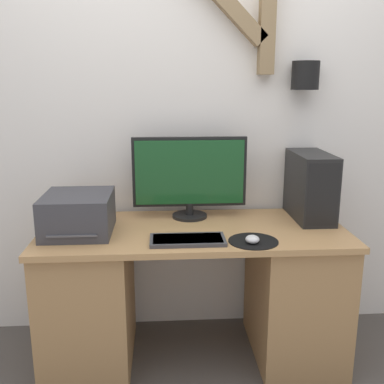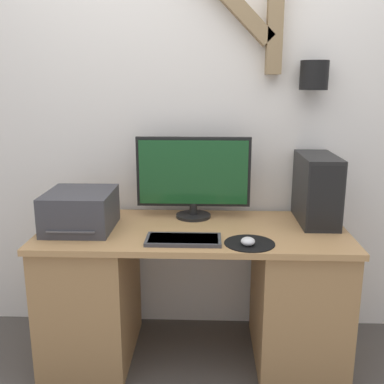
{
  "view_description": "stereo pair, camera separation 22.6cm",
  "coord_description": "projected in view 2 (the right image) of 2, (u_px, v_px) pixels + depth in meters",
  "views": [
    {
      "loc": [
        -0.15,
        -1.85,
        1.47
      ],
      "look_at": [
        -0.01,
        0.33,
        0.93
      ],
      "focal_mm": 42.0,
      "sensor_mm": 36.0,
      "label": 1
    },
    {
      "loc": [
        0.07,
        -1.86,
        1.47
      ],
      "look_at": [
        -0.01,
        0.33,
        0.93
      ],
      "focal_mm": 42.0,
      "sensor_mm": 36.0,
      "label": 2
    }
  ],
  "objects": [
    {
      "name": "wall_back",
      "position": [
        197.0,
        101.0,
        2.53
      ],
      "size": [
        6.4,
        0.2,
        2.7
      ],
      "color": "white",
      "rests_on": "ground_plane"
    },
    {
      "name": "monitor",
      "position": [
        193.0,
        175.0,
        2.44
      ],
      "size": [
        0.62,
        0.19,
        0.45
      ],
      "color": "black",
      "rests_on": "desk"
    },
    {
      "name": "mouse",
      "position": [
        248.0,
        241.0,
        2.06
      ],
      "size": [
        0.06,
        0.07,
        0.04
      ],
      "color": "silver",
      "rests_on": "mousepad"
    },
    {
      "name": "mousepad",
      "position": [
        250.0,
        243.0,
        2.09
      ],
      "size": [
        0.24,
        0.24,
        0.0
      ],
      "color": "black",
      "rests_on": "desk"
    },
    {
      "name": "keyboard",
      "position": [
        183.0,
        239.0,
        2.12
      ],
      "size": [
        0.36,
        0.17,
        0.02
      ],
      "color": "#3D3D42",
      "rests_on": "desk"
    },
    {
      "name": "desk",
      "position": [
        194.0,
        291.0,
        2.39
      ],
      "size": [
        1.56,
        0.67,
        0.73
      ],
      "color": "tan",
      "rests_on": "ground_plane"
    },
    {
      "name": "computer_tower",
      "position": [
        317.0,
        189.0,
        2.38
      ],
      "size": [
        0.18,
        0.4,
        0.36
      ],
      "color": "black",
      "rests_on": "desk"
    },
    {
      "name": "printer",
      "position": [
        80.0,
        210.0,
        2.28
      ],
      "size": [
        0.33,
        0.37,
        0.2
      ],
      "color": "#38383D",
      "rests_on": "desk"
    }
  ]
}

